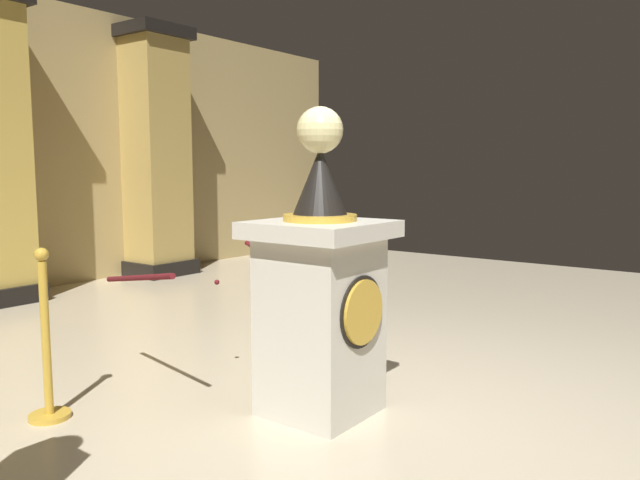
# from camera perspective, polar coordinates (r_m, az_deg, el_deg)

# --- Properties ---
(ground_plane) EXTENTS (12.97, 12.97, 0.00)m
(ground_plane) POSITION_cam_1_polar(r_m,az_deg,el_deg) (4.00, 6.36, -15.18)
(ground_plane) COLOR beige
(pedestal_clock) EXTENTS (0.73, 0.73, 1.84)m
(pedestal_clock) POSITION_cam_1_polar(r_m,az_deg,el_deg) (3.73, 0.05, -5.02)
(pedestal_clock) COLOR beige
(pedestal_clock) RESTS_ON ground_plane
(stanchion_near) EXTENTS (0.24, 0.24, 1.04)m
(stanchion_near) POSITION_cam_1_polar(r_m,az_deg,el_deg) (5.02, 2.14, -6.29)
(stanchion_near) COLOR gold
(stanchion_near) RESTS_ON ground_plane
(stanchion_far) EXTENTS (0.24, 0.24, 1.03)m
(stanchion_far) POSITION_cam_1_polar(r_m,az_deg,el_deg) (4.06, -23.80, -10.05)
(stanchion_far) COLOR gold
(stanchion_far) RESTS_ON ground_plane
(velvet_rope) EXTENTS (1.43, 1.41, 0.22)m
(velvet_rope) POSITION_cam_1_polar(r_m,az_deg,el_deg) (4.34, -9.48, -2.69)
(velvet_rope) COLOR #591419
(column_right) EXTENTS (0.86, 0.86, 3.38)m
(column_right) POSITION_cam_1_polar(r_m,az_deg,el_deg) (8.95, -14.92, 7.65)
(column_right) COLOR black
(column_right) RESTS_ON ground_plane
(potted_palm_right) EXTENTS (0.62, 0.63, 1.01)m
(potted_palm_right) POSITION_cam_1_polar(r_m,az_deg,el_deg) (7.30, 0.19, -2.93)
(potted_palm_right) COLOR #4C3828
(potted_palm_right) RESTS_ON ground_plane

